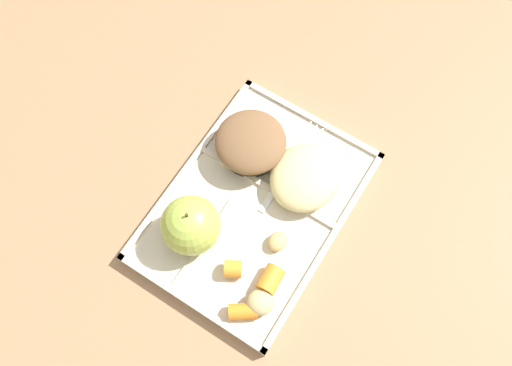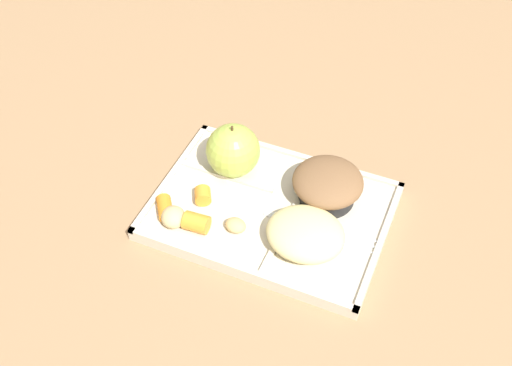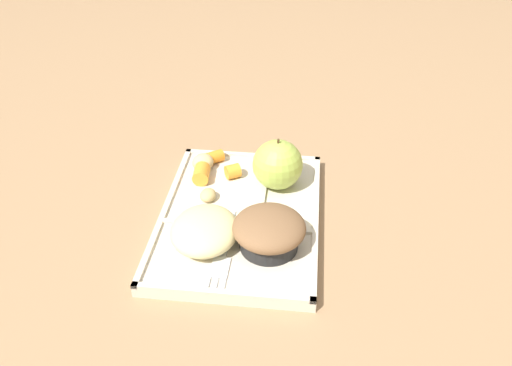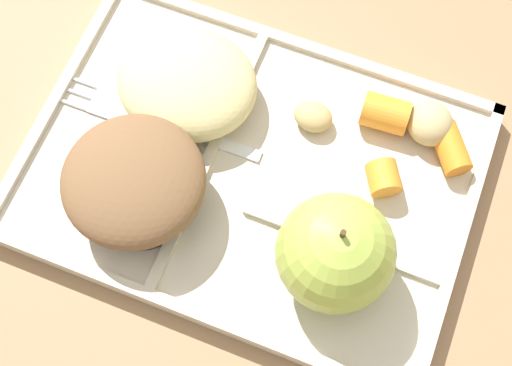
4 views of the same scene
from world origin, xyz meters
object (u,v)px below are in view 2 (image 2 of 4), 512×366
Objects in this scene: bran_muffin at (327,185)px; plastic_fork at (328,232)px; green_apple at (233,151)px; lunch_tray at (271,212)px.

bran_muffin is 0.07m from plastic_fork.
green_apple is at bearing 180.00° from bran_muffin.
green_apple is 0.86× the size of bran_muffin.
green_apple is 0.15m from bran_muffin.
bran_muffin is (0.15, -0.00, -0.01)m from green_apple.
green_apple is (-0.08, 0.05, 0.05)m from lunch_tray.
lunch_tray is 2.03× the size of plastic_fork.
plastic_fork is (0.09, -0.01, 0.01)m from lunch_tray.
lunch_tray is 3.26× the size of bran_muffin.
lunch_tray is 0.09m from bran_muffin.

